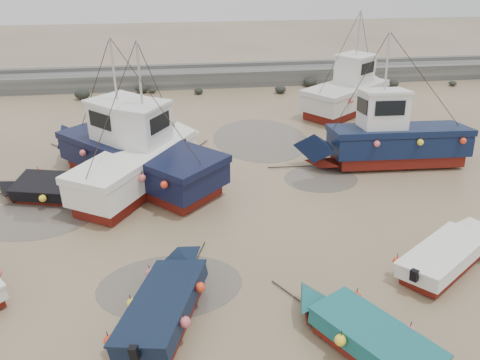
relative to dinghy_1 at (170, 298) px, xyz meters
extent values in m
plane|color=#9F8364|center=(3.08, 3.66, -0.55)|extent=(120.00, 120.00, 0.00)
cube|color=slate|center=(3.08, 25.66, 0.05)|extent=(60.00, 2.20, 1.20)
cube|color=slate|center=(3.08, 26.87, 0.78)|extent=(60.00, 0.60, 0.25)
ellipsoid|color=black|center=(8.18, 22.68, -0.25)|extent=(0.84, 0.86, 0.51)
ellipsoid|color=black|center=(10.88, 24.22, -0.21)|extent=(0.98, 1.07, 0.72)
ellipsoid|color=black|center=(17.24, 23.20, -0.28)|extent=(0.78, 0.90, 0.59)
ellipsoid|color=black|center=(22.00, 22.93, -0.34)|extent=(0.60, 0.70, 0.31)
ellipsoid|color=black|center=(-2.00, 24.12, -0.20)|extent=(0.99, 0.80, 0.58)
ellipsoid|color=black|center=(15.27, 23.43, -0.36)|extent=(0.54, 0.46, 0.30)
ellipsoid|color=black|center=(12.76, 23.63, -0.33)|extent=(0.61, 0.47, 0.46)
ellipsoid|color=black|center=(-1.23, 23.93, -0.33)|extent=(0.61, 0.53, 0.32)
ellipsoid|color=black|center=(14.07, 24.26, -0.31)|extent=(0.67, 0.55, 0.43)
ellipsoid|color=black|center=(-6.10, 23.00, -0.17)|extent=(1.09, 0.88, 0.72)
ellipsoid|color=black|center=(-4.17, 23.31, -0.32)|extent=(0.65, 0.60, 0.37)
ellipsoid|color=black|center=(12.54, 23.05, -0.24)|extent=(0.88, 0.64, 0.62)
ellipsoid|color=black|center=(2.15, 23.26, -0.32)|extent=(0.64, 0.62, 0.48)
ellipsoid|color=black|center=(10.92, 24.08, -0.35)|extent=(0.55, 0.45, 0.29)
cylinder|color=#5C544A|center=(-0.03, 1.27, -0.54)|extent=(4.56, 4.56, 0.01)
cylinder|color=#5C544A|center=(6.89, 8.07, -0.54)|extent=(3.41, 3.41, 0.01)
cylinder|color=#5C544A|center=(-5.20, 6.21, -0.54)|extent=(4.54, 4.54, 0.01)
cylinder|color=#5C544A|center=(5.04, 13.52, -0.54)|extent=(5.27, 5.27, 0.01)
cube|color=maroon|center=(-0.12, -0.35, -0.40)|extent=(2.38, 3.60, 0.30)
cube|color=black|center=(-0.12, -0.35, -0.02)|extent=(2.68, 3.91, 0.45)
pyramid|color=black|center=(0.59, 1.67, 0.43)|extent=(1.73, 1.20, 0.90)
cube|color=brown|center=(-0.12, -0.35, 0.14)|extent=(2.20, 3.27, 0.10)
cube|color=black|center=(-0.12, -0.35, 0.23)|extent=(2.77, 4.01, 0.07)
cube|color=black|center=(-0.74, -2.12, 0.15)|extent=(0.27, 0.24, 0.35)
cylinder|color=black|center=(0.89, 2.52, -0.52)|extent=(0.70, 1.90, 0.04)
sphere|color=#E83F1E|center=(-1.45, -1.39, 0.08)|extent=(0.30, 0.30, 0.30)
sphere|color=#E83F1E|center=(0.51, -1.32, 0.08)|extent=(0.30, 0.30, 0.30)
sphere|color=#E83F1E|center=(-0.98, -0.05, 0.08)|extent=(0.30, 0.30, 0.30)
sphere|color=#E83F1E|center=(0.98, 0.02, 0.08)|extent=(0.30, 0.30, 0.30)
sphere|color=#E83F1E|center=(-0.51, 1.30, 0.08)|extent=(0.30, 0.30, 0.30)
cube|color=maroon|center=(5.13, -2.29, -0.40)|extent=(2.62, 3.22, 0.30)
cube|color=#165D61|center=(5.13, -2.29, -0.02)|extent=(2.92, 3.52, 0.45)
pyramid|color=#165D61|center=(4.12, -0.61, 0.43)|extent=(1.63, 1.37, 0.90)
cube|color=brown|center=(5.13, -2.29, 0.14)|extent=(2.41, 2.93, 0.10)
cube|color=#165D61|center=(5.13, -2.29, 0.23)|extent=(3.01, 3.61, 0.07)
cylinder|color=black|center=(3.68, 0.12, -0.52)|extent=(1.07, 1.73, 0.04)
sphere|color=#E83F1E|center=(6.09, -2.22, 0.08)|extent=(0.30, 0.30, 0.30)
sphere|color=#E83F1E|center=(4.18, -2.37, 0.08)|extent=(0.30, 0.30, 0.30)
sphere|color=#E83F1E|center=(5.20, -0.75, 0.08)|extent=(0.30, 0.30, 0.30)
cube|color=maroon|center=(8.85, 0.83, -0.40)|extent=(3.48, 2.90, 0.30)
cube|color=white|center=(8.85, 0.83, -0.02)|extent=(3.81, 3.22, 0.45)
pyramid|color=white|center=(10.64, 2.05, 0.43)|extent=(1.39, 1.57, 0.90)
cube|color=brown|center=(8.85, 0.83, 0.14)|extent=(3.17, 2.66, 0.10)
cube|color=white|center=(8.85, 0.83, 0.23)|extent=(3.91, 3.31, 0.07)
cube|color=black|center=(7.28, -0.24, 0.15)|extent=(0.27, 0.28, 0.35)
sphere|color=#E83F1E|center=(7.19, 0.70, 0.08)|extent=(0.30, 0.30, 0.30)
cube|color=maroon|center=(-4.26, 7.66, -0.40)|extent=(4.07, 2.30, 0.30)
cube|color=black|center=(-4.26, 7.66, -0.02)|extent=(4.40, 2.60, 0.45)
pyramid|color=black|center=(-6.59, 8.26, 0.43)|extent=(1.10, 1.75, 0.90)
cube|color=brown|center=(-4.26, 7.66, 0.14)|extent=(3.68, 2.13, 0.10)
cube|color=black|center=(-4.26, 7.66, 0.23)|extent=(4.51, 2.69, 0.07)
cube|color=black|center=(-2.17, 7.12, 0.15)|extent=(0.23, 0.26, 0.35)
sphere|color=#E83F1E|center=(-2.90, 6.35, 0.08)|extent=(0.30, 0.30, 0.30)
sphere|color=#E83F1E|center=(-3.49, 8.43, 0.08)|extent=(0.30, 0.30, 0.30)
sphere|color=#E83F1E|center=(-5.02, 6.89, 0.08)|extent=(0.30, 0.30, 0.30)
sphere|color=#E83F1E|center=(-5.61, 8.97, 0.08)|extent=(0.30, 0.30, 0.30)
cube|color=maroon|center=(-1.27, 8.96, -0.27)|extent=(7.00, 7.09, 0.55)
cube|color=black|center=(-1.27, 8.96, 0.48)|extent=(7.69, 7.78, 0.95)
pyramid|color=black|center=(-4.48, 12.25, 1.18)|extent=(3.04, 3.02, 1.40)
cube|color=brown|center=(-1.27, 8.96, 0.99)|extent=(7.48, 7.57, 0.08)
cube|color=black|center=(-1.27, 8.96, 1.13)|extent=(7.86, 7.96, 0.30)
cube|color=white|center=(-2.04, 9.75, 2.10)|extent=(2.83, 2.83, 1.70)
cube|color=white|center=(-2.04, 9.75, 3.01)|extent=(3.05, 3.05, 0.12)
cube|color=black|center=(-2.75, 10.48, 2.36)|extent=(1.25, 1.22, 0.68)
cylinder|color=#B7B7B2|center=(-2.04, 9.75, 4.37)|extent=(0.10, 0.10, 2.60)
cylinder|color=black|center=(-5.32, 13.11, -0.52)|extent=(2.13, 2.18, 0.05)
sphere|color=#E25E63|center=(-0.13, 5.58, 0.83)|extent=(0.30, 0.30, 0.30)
sphere|color=#E25E63|center=(1.19, 8.66, 0.83)|extent=(0.30, 0.30, 0.30)
sphere|color=#E25E63|center=(-1.93, 7.42, 0.83)|extent=(0.30, 0.30, 0.30)
sphere|color=#E25E63|center=(-0.61, 10.51, 0.83)|extent=(0.30, 0.30, 0.30)
sphere|color=#E25E63|center=(-3.73, 9.26, 0.83)|extent=(0.30, 0.30, 0.30)
sphere|color=#E25E63|center=(-2.41, 12.35, 0.83)|extent=(0.30, 0.30, 0.30)
cube|color=maroon|center=(-1.37, 8.04, -0.27)|extent=(4.85, 6.19, 0.55)
cube|color=white|center=(-1.37, 8.04, 0.48)|extent=(5.37, 6.75, 0.95)
pyramid|color=white|center=(0.66, 11.29, 1.18)|extent=(2.66, 2.40, 1.40)
cube|color=brown|center=(-1.37, 8.04, 0.99)|extent=(5.21, 6.58, 0.08)
cube|color=white|center=(-1.37, 8.04, 1.13)|extent=(5.48, 6.90, 0.30)
cube|color=white|center=(-0.89, 8.79, 2.10)|extent=(2.39, 2.53, 1.70)
cube|color=white|center=(-0.89, 8.79, 3.01)|extent=(2.58, 2.73, 0.12)
cube|color=black|center=(-0.36, 9.66, 2.36)|extent=(1.16, 0.75, 0.68)
cylinder|color=#B7B7B2|center=(-0.89, 8.79, 4.37)|extent=(0.10, 0.10, 2.60)
cylinder|color=black|center=(1.23, 12.22, -0.52)|extent=(1.63, 2.57, 0.05)
sphere|color=#E25E63|center=(-3.80, 6.48, 0.83)|extent=(0.30, 0.30, 0.30)
sphere|color=#E25E63|center=(-1.00, 6.27, 0.83)|extent=(0.30, 0.30, 0.30)
sphere|color=#E25E63|center=(-2.42, 8.69, 0.83)|extent=(0.30, 0.30, 0.30)
sphere|color=#E25E63|center=(0.38, 8.49, 0.83)|extent=(0.30, 0.30, 0.30)
sphere|color=#E25E63|center=(-1.04, 10.91, 0.83)|extent=(0.30, 0.30, 0.30)
cube|color=maroon|center=(11.02, 9.19, -0.27)|extent=(6.09, 2.27, 0.55)
cube|color=#0D1836|center=(11.02, 9.19, 0.48)|extent=(6.55, 2.64, 0.95)
pyramid|color=#0D1836|center=(7.26, 9.37, 1.18)|extent=(1.54, 2.40, 1.40)
cube|color=brown|center=(11.02, 9.19, 0.99)|extent=(6.39, 2.54, 0.08)
cube|color=#0D1836|center=(11.02, 9.19, 1.13)|extent=(6.69, 2.70, 0.30)
cube|color=white|center=(10.14, 9.23, 2.10)|extent=(2.08, 1.73, 1.70)
cube|color=white|center=(10.14, 9.23, 3.01)|extent=(2.24, 1.87, 0.12)
cube|color=black|center=(9.13, 9.28, 2.36)|extent=(0.12, 1.39, 0.68)
cylinder|color=#B7B7B2|center=(10.14, 9.23, 4.37)|extent=(0.10, 0.10, 2.60)
cylinder|color=black|center=(6.17, 9.43, -0.52)|extent=(3.00, 0.20, 0.05)
sphere|color=#E25E63|center=(13.52, 7.78, 0.83)|extent=(0.30, 0.30, 0.30)
sphere|color=#E25E63|center=(12.62, 10.40, 0.83)|extent=(0.30, 0.30, 0.30)
sphere|color=#E25E63|center=(11.47, 7.88, 0.83)|extent=(0.30, 0.30, 0.30)
sphere|color=#E25E63|center=(10.57, 10.50, 0.83)|extent=(0.30, 0.30, 0.30)
sphere|color=#E25E63|center=(9.42, 7.98, 0.83)|extent=(0.30, 0.30, 0.30)
sphere|color=#E25E63|center=(8.53, 10.60, 0.83)|extent=(0.30, 0.30, 0.30)
cube|color=maroon|center=(11.19, 17.36, -0.27)|extent=(5.86, 5.15, 0.55)
cube|color=silver|center=(11.19, 17.36, 0.48)|extent=(6.42, 5.71, 0.95)
pyramid|color=silver|center=(14.07, 19.52, 1.18)|extent=(2.68, 2.91, 1.40)
cube|color=brown|center=(11.19, 17.36, 0.99)|extent=(6.25, 5.55, 0.08)
cube|color=silver|center=(11.19, 17.36, 1.13)|extent=(6.56, 5.84, 0.30)
cube|color=white|center=(11.85, 17.86, 2.10)|extent=(2.68, 2.64, 1.70)
cube|color=white|center=(11.85, 17.86, 3.01)|extent=(2.89, 2.85, 0.12)
cube|color=black|center=(12.67, 18.47, 2.36)|extent=(0.95, 1.25, 0.68)
cylinder|color=#B7B7B2|center=(11.85, 17.86, 4.37)|extent=(0.10, 0.10, 2.60)
cylinder|color=black|center=(14.92, 20.16, -0.52)|extent=(2.43, 1.84, 0.05)
sphere|color=#E25E63|center=(8.41, 17.02, 0.83)|extent=(0.30, 0.30, 0.30)
sphere|color=#E25E63|center=(10.86, 15.36, 0.83)|extent=(0.30, 0.30, 0.30)
sphere|color=#E25E63|center=(9.96, 18.19, 0.83)|extent=(0.30, 0.30, 0.30)
sphere|color=#E25E63|center=(12.42, 16.53, 0.83)|extent=(0.30, 0.30, 0.30)
sphere|color=#E25E63|center=(11.51, 19.35, 0.83)|extent=(0.30, 0.30, 0.30)
sphere|color=#E25E63|center=(13.97, 17.69, 0.83)|extent=(0.30, 0.30, 0.30)
imported|color=#161832|center=(0.67, 9.46, -0.55)|extent=(0.77, 0.62, 1.84)
camera|label=1|loc=(0.54, -10.63, 8.81)|focal=35.00mm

